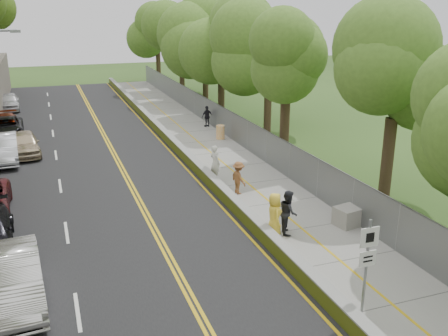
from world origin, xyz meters
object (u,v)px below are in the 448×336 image
concrete_block (349,216)px  painter_0 (274,215)px  car_1 (13,279)px  construction_barrel (220,132)px  person_far (207,116)px  signpost (367,257)px

concrete_block → painter_0: painter_0 is taller
car_1 → painter_0: painter_0 is taller
painter_0 → construction_barrel: bearing=-2.4°
painter_0 → person_far: size_ratio=1.16×
construction_barrel → car_1: car_1 is taller
construction_barrel → person_far: (0.28, 3.89, 0.32)m
painter_0 → person_far: bearing=-1.0°
signpost → concrete_block: 6.72m
signpost → concrete_block: signpost is taller
person_far → concrete_block: bearing=75.8°
signpost → person_far: signpost is taller
concrete_block → car_1: size_ratio=0.25×
car_1 → person_far: bearing=53.5°
construction_barrel → car_1: (-12.92, -16.96, 0.31)m
signpost → concrete_block: (3.25, 5.69, -1.51)m
signpost → construction_barrel: 21.48m
concrete_block → construction_barrel: bearing=91.4°
signpost → person_far: 25.34m
car_1 → painter_0: (9.75, 1.44, 0.15)m
concrete_block → painter_0: bearing=179.4°
person_far → painter_0: bearing=65.4°
signpost → person_far: bearing=82.9°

